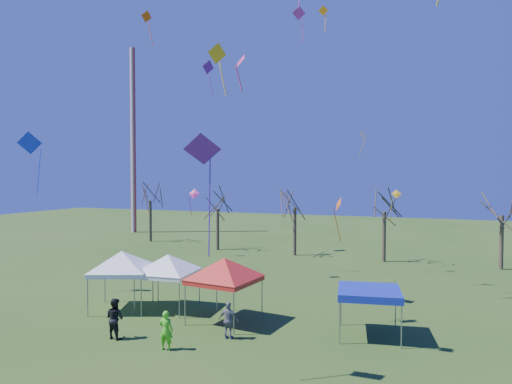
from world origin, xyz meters
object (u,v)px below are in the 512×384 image
Objects in this scene: radio_mast at (133,141)px; person_green at (166,330)px; tent_white_mid at (168,258)px; tree_1 at (218,194)px; tent_white_west at (122,255)px; person_dark at (115,318)px; tree_2 at (295,190)px; tree_3 at (385,194)px; tent_blue at (369,293)px; tent_red at (224,262)px; person_grey at (229,320)px; tree_4 at (502,196)px; tree_0 at (150,186)px.

person_green is (27.06, -34.85, -11.63)m from radio_mast.
tent_white_mid is at bearing -70.63° from person_green.
tree_1 reaches higher than tent_white_west.
tree_2 is at bearing -87.57° from person_dark.
tent_blue is (1.17, -19.92, -3.99)m from tree_3.
tent_red is at bearing -175.78° from tent_blue.
tree_3 is at bearing -104.08° from person_grey.
tree_4 is 4.14× the size of person_dark.
tree_0 is 4.42× the size of person_dark.
tent_white_mid reaches higher than person_dark.
tree_2 is at bearing 115.30° from tent_blue.
tree_4 is at bearing -0.26° from tree_3.
tent_blue is (28.05, -23.26, -4.39)m from tree_0.
tree_2 reaches higher than person_green.
person_green is 1.00× the size of person_grey.
tree_3 is 9.32m from tree_4.
tent_white_mid reaches higher than person_green.
tree_4 is at bearing 67.70° from tent_blue.
tree_2 is 23.88m from person_grey.
radio_mast is 14.38× the size of person_green.
tree_3 reaches higher than person_green.
tent_red is (20.69, -23.80, -3.33)m from tree_0.
tent_white_mid is 2.17× the size of person_dark.
person_grey is at bearing -122.25° from tree_4.
person_dark is at bearing -157.53° from tent_blue.
tent_red is at bearing -62.30° from person_grey.
person_green is 3.01m from person_grey.
tree_2 is 25.49m from person_dark.
tree_3 reaches higher than tent_red.
tent_blue is 1.91× the size of person_grey.
tent_red is at bearing 0.29° from tent_white_west.
tent_white_west is 5.32m from person_dark.
person_green is at bearing -52.17° from radio_mast.
tent_white_west is 0.99× the size of tent_white_mid.
tree_4 is at bearing -124.01° from person_grey.
tree_2 is at bearing 178.78° from tree_4.
tent_blue is at bearing -160.35° from person_green.
person_green is at bearing -105.64° from tree_3.
tree_2 reaches higher than person_dark.
tree_1 is (10.08, -2.73, -0.70)m from tree_0.
radio_mast is at bearing 139.68° from tent_blue.
tent_white_mid is (16.66, -22.87, -3.54)m from tree_0.
tree_1 is at bearing 101.04° from tent_white_west.
radio_mast reaches higher than tree_1.
tree_2 is at bearing -1.85° from tree_1.
person_grey is (-4.95, -22.66, -5.21)m from tree_3.
person_dark is 1.10× the size of person_green.
radio_mast is 11.45m from tree_0.
person_dark is (0.21, -5.01, -1.99)m from tent_white_mid.
tent_red is (-6.19, -20.46, -2.92)m from tree_3.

